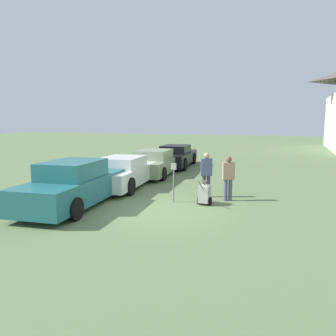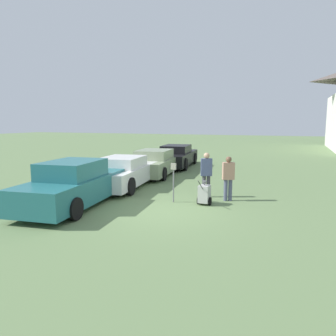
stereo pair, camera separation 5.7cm
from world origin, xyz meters
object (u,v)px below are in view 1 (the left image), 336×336
parked_car_sage (155,163)px  parked_car_black (176,156)px  parked_car_white (124,172)px  person_worker (206,172)px  parked_car_teal (76,185)px  equipment_cart (205,194)px  person_supervisor (228,176)px  parking_meter (174,175)px

parked_car_sage → parked_car_black: size_ratio=0.99×
parked_car_white → person_worker: person_worker is taller
parked_car_sage → person_worker: bearing=-53.0°
parked_car_teal → equipment_cart: bearing=15.5°
parked_car_white → parked_car_black: size_ratio=0.97×
parked_car_white → parked_car_black: bearing=83.5°
person_worker → person_supervisor: size_ratio=1.05×
parked_car_white → person_worker: 3.98m
person_worker → person_supervisor: 0.95m
parking_meter → equipment_cart: 1.28m
parking_meter → person_worker: 1.52m
parked_car_teal → parked_car_white: 3.46m
parked_car_teal → person_worker: size_ratio=3.16×
parked_car_black → person_worker: person_worker is taller
parked_car_teal → equipment_cart: parked_car_teal is taller
parked_car_teal → person_worker: 4.84m
parked_car_teal → parked_car_black: (-0.00, 10.49, -0.06)m
parked_car_sage → parked_car_black: parked_car_black is taller
parked_car_white → parked_car_black: (0.00, 7.03, 0.02)m
equipment_cart → parked_car_teal: bearing=-156.1°
parking_meter → equipment_cart: size_ratio=1.42×
parking_meter → person_supervisor: (1.79, 0.93, -0.05)m
parked_car_teal → parked_car_white: parked_car_teal is taller
person_worker → parked_car_sage: bearing=-67.3°
parked_car_sage → parking_meter: size_ratio=3.74×
parked_car_black → parked_car_teal: bearing=-96.5°
person_worker → parking_meter: bearing=33.3°
person_supervisor → parked_car_teal: bearing=4.1°
parked_car_white → parked_car_black: parked_car_black is taller
person_worker → parked_car_white: bearing=-29.8°
parking_meter → person_supervisor: person_supervisor is taller
parked_car_teal → parked_car_black: bearing=83.5°
person_supervisor → person_worker: bearing=-42.1°
equipment_cart → parking_meter: bearing=-174.7°
parked_car_teal → parked_car_black: parked_car_teal is taller
parked_car_sage → equipment_cart: 6.73m
parked_car_sage → equipment_cart: size_ratio=5.32×
parked_car_black → equipment_cart: (4.15, -8.81, -0.28)m
person_supervisor → equipment_cart: person_supervisor is taller
parked_car_white → parked_car_sage: parked_car_sage is taller
parking_meter → person_supervisor: bearing=27.4°
person_supervisor → equipment_cart: 1.22m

